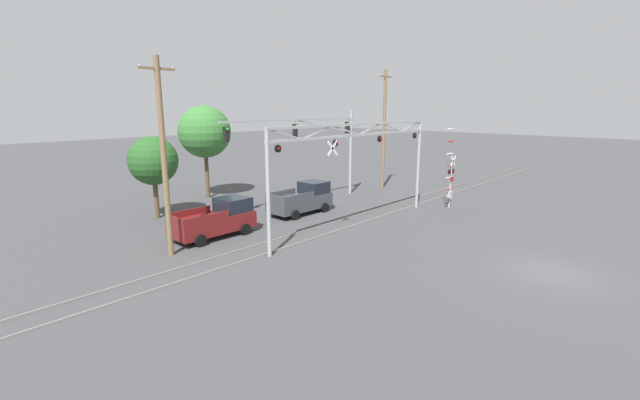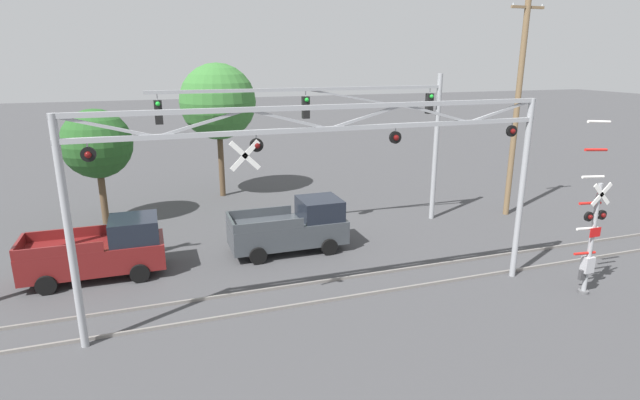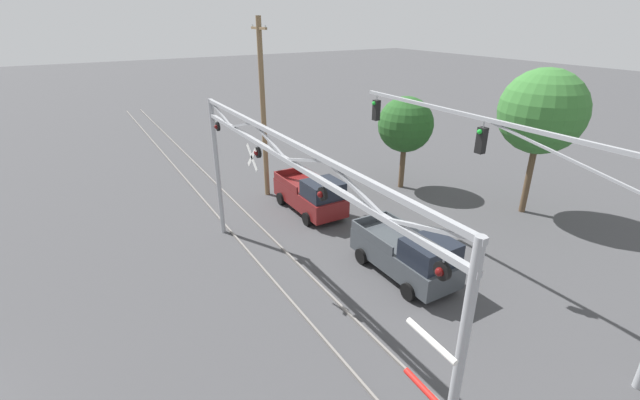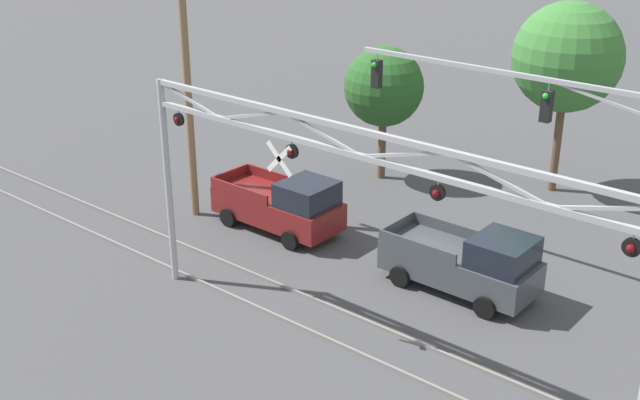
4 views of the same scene
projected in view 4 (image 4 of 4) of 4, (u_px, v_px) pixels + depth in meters
rail_track_near at (362, 355)px, 21.45m from camera, size 80.00×0.08×0.10m
rail_track_far at (393, 332)px, 22.47m from camera, size 80.00×0.08×0.10m
crossing_gantry at (359, 194)px, 19.42m from camera, size 14.68×0.26×6.47m
pickup_truck_lead at (467, 263)px, 24.33m from camera, size 4.77×2.21×2.13m
pickup_truck_following at (283, 205)px, 28.48m from camera, size 4.85×2.21×2.13m
utility_pole_left at (187, 83)px, 28.26m from camera, size 1.80×0.28×9.77m
background_tree_beyond_span at (567, 57)px, 30.37m from camera, size 4.21×4.21×7.53m
background_tree_far_left_verge at (384, 87)px, 32.24m from camera, size 3.24×3.24×5.54m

